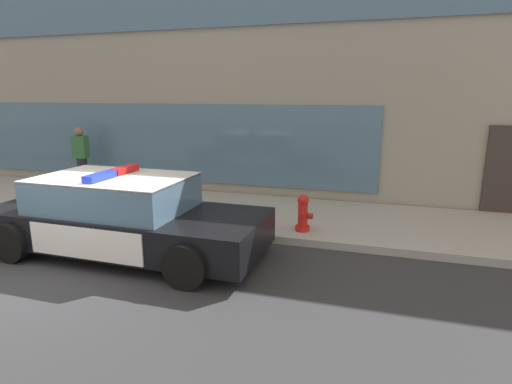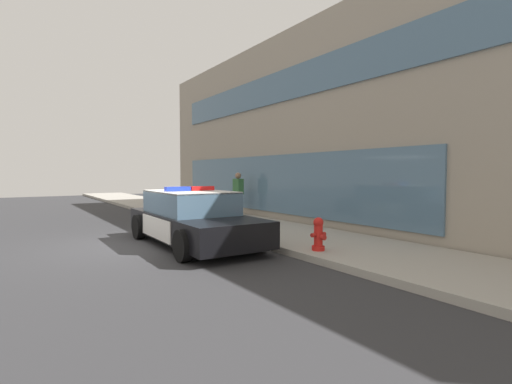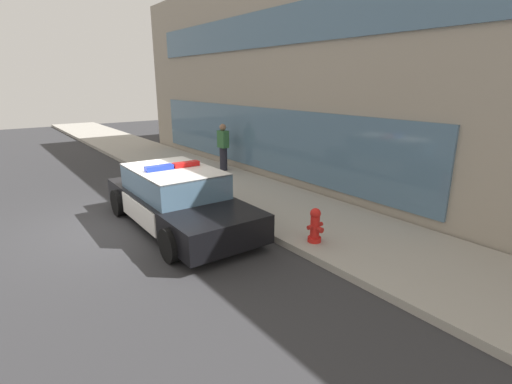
% 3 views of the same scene
% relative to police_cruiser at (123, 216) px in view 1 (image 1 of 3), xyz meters
% --- Properties ---
extents(ground, '(48.00, 48.00, 0.00)m').
position_rel_police_cruiser_xyz_m(ground, '(-0.83, -1.26, -0.68)').
color(ground, '#303033').
extents(sidewalk, '(48.00, 3.07, 0.15)m').
position_rel_police_cruiser_xyz_m(sidewalk, '(-0.83, 2.74, -0.60)').
color(sidewalk, '#A39E93').
rests_on(sidewalk, ground).
extents(storefront_building, '(23.01, 8.56, 6.85)m').
position_rel_police_cruiser_xyz_m(storefront_building, '(0.09, 8.56, 2.74)').
color(storefront_building, gray).
rests_on(storefront_building, ground).
extents(police_cruiser, '(4.94, 2.13, 1.49)m').
position_rel_police_cruiser_xyz_m(police_cruiser, '(0.00, 0.00, 0.00)').
color(police_cruiser, black).
rests_on(police_cruiser, ground).
extents(fire_hydrant, '(0.34, 0.39, 0.73)m').
position_rel_police_cruiser_xyz_m(fire_hydrant, '(2.89, 1.69, -0.18)').
color(fire_hydrant, red).
rests_on(fire_hydrant, sidewalk).
extents(pedestrian_on_sidewalk, '(0.42, 0.30, 1.71)m').
position_rel_police_cruiser_xyz_m(pedestrian_on_sidewalk, '(-3.84, 3.66, 0.33)').
color(pedestrian_on_sidewalk, '#23232D').
rests_on(pedestrian_on_sidewalk, sidewalk).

